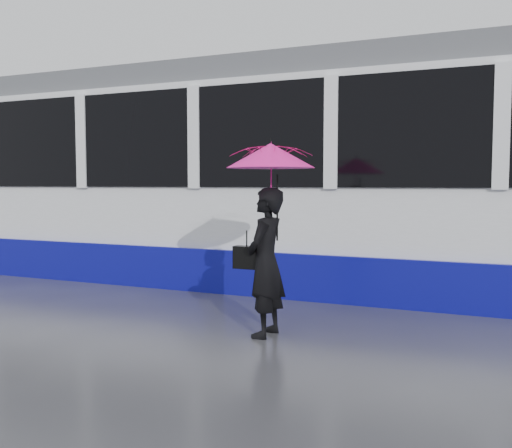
% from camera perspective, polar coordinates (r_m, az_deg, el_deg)
% --- Properties ---
extents(ground, '(90.00, 90.00, 0.00)m').
position_cam_1_polar(ground, '(7.03, -8.14, -8.72)').
color(ground, '#2E2D33').
rests_on(ground, ground).
extents(rails, '(34.00, 1.51, 0.02)m').
position_cam_1_polar(rails, '(9.21, 0.07, -5.55)').
color(rails, '#3F3D38').
rests_on(rails, ground).
extents(tram, '(26.00, 2.56, 3.35)m').
position_cam_1_polar(tram, '(11.23, -18.74, 4.31)').
color(tram, white).
rests_on(tram, ground).
extents(woman, '(0.36, 0.55, 1.51)m').
position_cam_1_polar(woman, '(5.77, 0.98, -3.85)').
color(woman, black).
rests_on(woman, ground).
extents(umbrella, '(0.89, 0.89, 1.02)m').
position_cam_1_polar(umbrella, '(5.70, 1.46, 5.13)').
color(umbrella, '#E01274').
rests_on(umbrella, ground).
extents(handbag, '(0.27, 0.12, 0.41)m').
position_cam_1_polar(handbag, '(5.87, -0.93, -3.35)').
color(handbag, black).
rests_on(handbag, ground).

